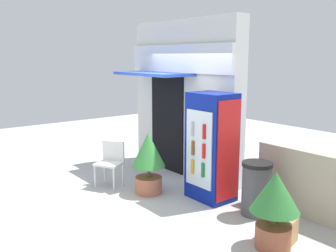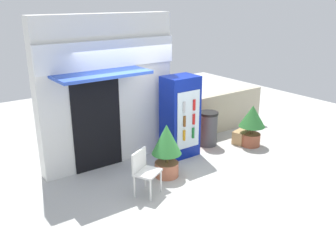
% 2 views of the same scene
% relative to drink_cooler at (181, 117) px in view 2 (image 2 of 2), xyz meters
% --- Properties ---
extents(ground, '(16.00, 16.00, 0.00)m').
position_rel_drink_cooler_xyz_m(ground, '(-1.01, -0.86, -0.93)').
color(ground, '#B2B2AD').
extents(storefront_building, '(3.02, 1.12, 3.17)m').
position_rel_drink_cooler_xyz_m(storefront_building, '(-1.48, 0.62, 0.69)').
color(storefront_building, silver).
rests_on(storefront_building, ground).
extents(drink_cooler, '(0.78, 0.63, 1.85)m').
position_rel_drink_cooler_xyz_m(drink_cooler, '(0.00, 0.00, 0.00)').
color(drink_cooler, navy).
rests_on(drink_cooler, ground).
extents(plastic_chair, '(0.59, 0.56, 0.85)m').
position_rel_drink_cooler_xyz_m(plastic_chair, '(-1.65, -1.04, -0.42)').
color(plastic_chair, silver).
rests_on(plastic_chair, ground).
extents(potted_plant_near_shop, '(0.61, 0.61, 1.11)m').
position_rel_drink_cooler_xyz_m(potted_plant_near_shop, '(-0.89, -0.70, -0.28)').
color(potted_plant_near_shop, '#BC6B4C').
rests_on(potted_plant_near_shop, ground).
extents(potted_plant_curbside, '(0.64, 0.64, 1.03)m').
position_rel_drink_cooler_xyz_m(potted_plant_curbside, '(1.74, -0.59, -0.31)').
color(potted_plant_curbside, '#995138').
rests_on(potted_plant_curbside, ground).
extents(trash_bin, '(0.47, 0.47, 0.84)m').
position_rel_drink_cooler_xyz_m(trash_bin, '(0.92, 0.08, -0.50)').
color(trash_bin, '#47474C').
rests_on(trash_bin, ground).
extents(stone_boundary_wall, '(2.72, 0.22, 1.04)m').
position_rel_drink_cooler_xyz_m(stone_boundary_wall, '(1.95, 0.63, -0.40)').
color(stone_boundary_wall, '#B7AD93').
rests_on(stone_boundary_wall, ground).
extents(cardboard_box, '(0.48, 0.37, 0.33)m').
position_rel_drink_cooler_xyz_m(cardboard_box, '(1.66, -0.34, -0.76)').
color(cardboard_box, tan).
rests_on(cardboard_box, ground).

